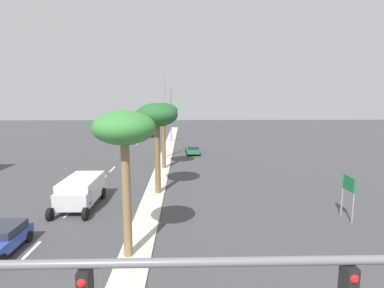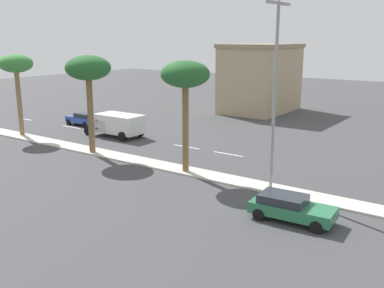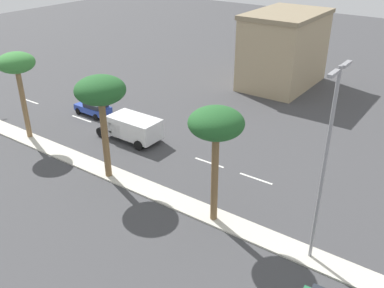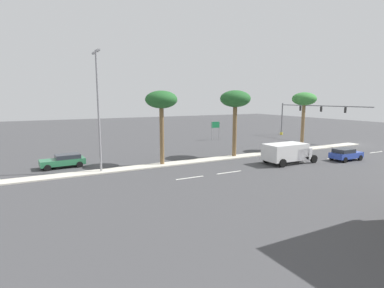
# 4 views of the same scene
# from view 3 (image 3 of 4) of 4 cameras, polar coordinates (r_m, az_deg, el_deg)

# --- Properties ---
(ground_plane) EXTENTS (160.00, 160.00, 0.00)m
(ground_plane) POSITION_cam_3_polar(r_m,az_deg,el_deg) (29.10, 2.54, -9.62)
(ground_plane) COLOR #424244
(median_curb) EXTENTS (1.80, 82.62, 0.12)m
(median_curb) POSITION_cam_3_polar(r_m,az_deg,el_deg) (26.45, 20.11, -15.87)
(median_curb) COLOR beige
(median_curb) RESTS_ON ground
(lane_stripe_near) EXTENTS (0.20, 2.80, 0.01)m
(lane_stripe_near) POSITION_cam_3_polar(r_m,az_deg,el_deg) (51.14, -20.86, 5.39)
(lane_stripe_near) COLOR silver
(lane_stripe_near) RESTS_ON ground
(lane_stripe_front) EXTENTS (0.20, 2.80, 0.01)m
(lane_stripe_front) POSITION_cam_3_polar(r_m,az_deg,el_deg) (44.71, -14.58, 3.29)
(lane_stripe_front) COLOR silver
(lane_stripe_front) RESTS_ON ground
(lane_stripe_rear) EXTENTS (0.20, 2.80, 0.01)m
(lane_stripe_rear) POSITION_cam_3_polar(r_m,az_deg,el_deg) (40.35, -8.58, 1.24)
(lane_stripe_rear) COLOR silver
(lane_stripe_rear) RESTS_ON ground
(lane_stripe_far) EXTENTS (0.20, 2.80, 0.01)m
(lane_stripe_far) POSITION_cam_3_polar(r_m,az_deg,el_deg) (35.22, 2.32, -2.51)
(lane_stripe_far) COLOR silver
(lane_stripe_far) RESTS_ON ground
(lane_stripe_mid) EXTENTS (0.20, 2.80, 0.01)m
(lane_stripe_mid) POSITION_cam_3_polar(r_m,az_deg,el_deg) (33.39, 8.56, -4.61)
(lane_stripe_mid) COLOR silver
(lane_stripe_mid) RESTS_ON ground
(commercial_building) EXTENTS (11.22, 7.40, 8.74)m
(commercial_building) POSITION_cam_3_polar(r_m,az_deg,el_deg) (53.07, 12.21, 12.30)
(commercial_building) COLOR tan
(commercial_building) RESTS_ON ground
(palm_tree_near) EXTENTS (3.21, 3.21, 7.86)m
(palm_tree_near) POSITION_cam_3_polar(r_m,az_deg,el_deg) (39.81, -22.47, 9.69)
(palm_tree_near) COLOR olive
(palm_tree_near) RESTS_ON median_curb
(palm_tree_center) EXTENTS (3.67, 3.67, 8.02)m
(palm_tree_center) POSITION_cam_3_polar(r_m,az_deg,el_deg) (30.98, -12.17, 6.73)
(palm_tree_center) COLOR brown
(palm_tree_center) RESTS_ON median_curb
(palm_tree_leading) EXTENTS (3.41, 3.41, 7.88)m
(palm_tree_leading) POSITION_cam_3_polar(r_m,az_deg,el_deg) (25.27, 3.25, 2.39)
(palm_tree_leading) COLOR brown
(palm_tree_leading) RESTS_ON median_curb
(street_lamp_leading) EXTENTS (2.90, 0.24, 11.49)m
(street_lamp_leading) POSITION_cam_3_polar(r_m,az_deg,el_deg) (23.13, 17.48, -1.68)
(street_lamp_leading) COLOR gray
(street_lamp_leading) RESTS_ON median_curb
(sedan_blue_rear) EXTENTS (1.96, 3.87, 1.40)m
(sedan_blue_rear) POSITION_cam_3_polar(r_m,az_deg,el_deg) (45.19, -13.04, 4.76)
(sedan_blue_rear) COLOR #2D47AD
(sedan_blue_rear) RESTS_ON ground
(box_truck) EXTENTS (2.77, 6.00, 2.23)m
(box_truck) POSITION_cam_3_polar(r_m,az_deg,el_deg) (38.94, -8.17, 2.31)
(box_truck) COLOR silver
(box_truck) RESTS_ON ground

